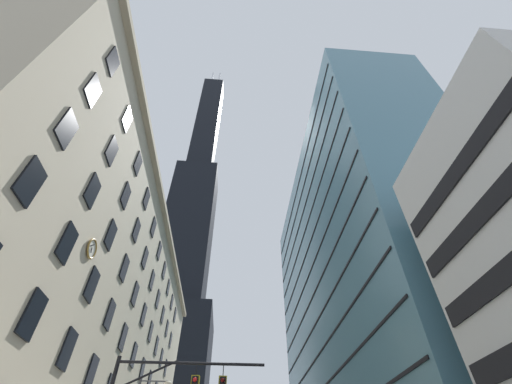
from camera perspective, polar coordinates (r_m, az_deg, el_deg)
station_building at (r=43.03m, az=-30.21°, el=-20.23°), size 16.11×59.21×29.86m
dark_skyscraper at (r=129.45m, az=-12.74°, el=-12.10°), size 26.70×26.70×221.20m
glass_office_midrise at (r=55.56m, az=17.15°, el=-15.44°), size 14.50×51.77×52.42m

